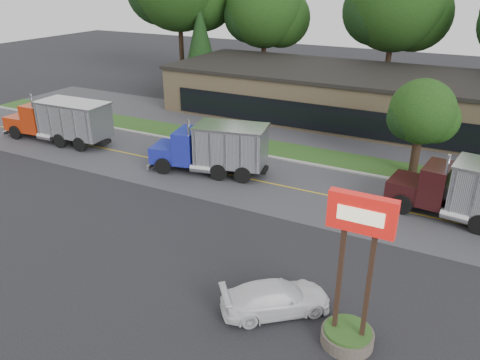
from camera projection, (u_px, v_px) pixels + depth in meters
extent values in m
plane|color=#2B2B2F|center=(156.00, 240.00, 23.49)|extent=(140.00, 140.00, 0.00)
cube|color=#4B4B4F|center=(239.00, 177.00, 30.77)|extent=(60.00, 8.00, 0.02)
cube|color=gold|center=(239.00, 177.00, 30.77)|extent=(60.00, 0.12, 0.01)
cube|color=#9E9E99|center=(266.00, 157.00, 34.17)|extent=(60.00, 0.30, 0.12)
cube|color=#254F1B|center=(276.00, 149.00, 35.63)|extent=(60.00, 3.40, 0.03)
cube|color=#4B4B4F|center=(299.00, 131.00, 39.67)|extent=(60.00, 7.00, 0.02)
cube|color=tan|center=(345.00, 96.00, 42.86)|extent=(32.00, 12.00, 4.00)
cylinder|color=#6B6054|center=(347.00, 337.00, 16.90)|extent=(1.90, 1.90, 0.50)
cylinder|color=#254F1B|center=(348.00, 330.00, 16.78)|extent=(1.70, 1.70, 0.10)
cube|color=#332116|center=(339.00, 279.00, 16.16)|extent=(0.16, 0.16, 5.00)
cube|color=#332116|center=(368.00, 288.00, 15.74)|extent=(0.16, 0.16, 5.00)
cube|color=red|center=(362.00, 214.00, 14.85)|extent=(2.20, 0.35, 1.30)
cube|color=beige|center=(360.00, 216.00, 14.70)|extent=(1.50, 0.04, 0.50)
cube|color=beige|center=(363.00, 211.00, 15.01)|extent=(1.50, 0.04, 0.50)
cylinder|color=#382619|center=(182.00, 56.00, 56.62)|extent=(0.56, 0.56, 6.22)
cylinder|color=#382619|center=(263.00, 66.00, 54.29)|extent=(0.56, 0.56, 4.70)
sphere|color=#16360E|center=(265.00, 8.00, 51.71)|extent=(8.59, 8.59, 8.59)
sphere|color=#16360E|center=(281.00, 18.00, 52.33)|extent=(6.44, 6.44, 6.44)
sphere|color=black|center=(250.00, 16.00, 51.95)|extent=(5.91, 5.91, 5.91)
cylinder|color=#382619|center=(386.00, 75.00, 48.22)|extent=(0.56, 0.56, 5.28)
sphere|color=#16360E|center=(396.00, 1.00, 45.32)|extent=(9.65, 9.65, 9.65)
sphere|color=#16360E|center=(415.00, 14.00, 46.01)|extent=(7.23, 7.23, 7.23)
sphere|color=black|center=(377.00, 11.00, 45.59)|extent=(6.63, 6.63, 6.63)
cylinder|color=#382619|center=(202.00, 84.00, 54.36)|extent=(0.44, 0.44, 1.00)
cone|color=black|center=(200.00, 42.00, 52.44)|extent=(4.19, 4.19, 8.58)
cylinder|color=#382619|center=(415.00, 157.00, 30.91)|extent=(0.56, 0.56, 2.28)
sphere|color=#16360E|center=(422.00, 112.00, 29.65)|extent=(4.18, 4.18, 4.18)
sphere|color=#16360E|center=(435.00, 119.00, 29.95)|extent=(3.13, 3.13, 3.13)
sphere|color=black|center=(410.00, 118.00, 29.77)|extent=(2.87, 2.87, 2.87)
cube|color=black|center=(62.00, 135.00, 37.04)|extent=(9.12, 1.42, 0.28)
cube|color=#BA2E0D|center=(24.00, 122.00, 38.35)|extent=(2.28, 2.40, 1.10)
cube|color=#BA2E0D|center=(39.00, 117.00, 37.42)|extent=(1.69, 2.47, 2.20)
cube|color=black|center=(32.00, 111.00, 37.52)|extent=(0.16, 2.10, 0.90)
cube|color=silver|center=(74.00, 119.00, 35.84)|extent=(5.54, 2.75, 2.50)
cube|color=silver|center=(72.00, 103.00, 35.31)|extent=(5.70, 2.91, 0.12)
cylinder|color=black|center=(38.00, 125.00, 39.45)|extent=(1.12, 0.40, 1.10)
cylinder|color=black|center=(16.00, 132.00, 37.54)|extent=(1.12, 0.40, 1.10)
cylinder|color=black|center=(91.00, 134.00, 37.23)|extent=(1.12, 0.40, 1.10)
cylinder|color=black|center=(70.00, 142.00, 35.33)|extent=(1.12, 0.40, 1.10)
cube|color=black|center=(213.00, 164.00, 31.28)|extent=(7.48, 2.52, 0.28)
cube|color=#1D25A0|center=(168.00, 152.00, 31.86)|extent=(2.22, 2.62, 1.10)
cube|color=#1D25A0|center=(187.00, 146.00, 31.26)|extent=(1.76, 2.62, 2.20)
cube|color=black|center=(179.00, 139.00, 31.24)|extent=(0.49, 2.07, 0.90)
cube|color=silver|center=(231.00, 146.00, 30.37)|extent=(4.87, 3.37, 2.50)
cube|color=silver|center=(231.00, 126.00, 29.84)|extent=(5.04, 3.54, 0.12)
cylinder|color=black|center=(177.00, 154.00, 33.06)|extent=(1.15, 0.57, 1.10)
cylinder|color=black|center=(163.00, 166.00, 31.03)|extent=(1.15, 0.57, 1.10)
cylinder|color=black|center=(241.00, 161.00, 31.89)|extent=(1.15, 0.57, 1.10)
cylinder|color=black|center=(231.00, 173.00, 29.87)|extent=(1.15, 0.57, 1.10)
cube|color=black|center=(467.00, 211.00, 25.12)|extent=(7.67, 1.88, 0.28)
cube|color=black|center=(407.00, 187.00, 26.60)|extent=(2.07, 2.50, 1.10)
cube|color=black|center=(436.00, 184.00, 25.59)|extent=(1.59, 2.54, 2.20)
cube|color=black|center=(426.00, 175.00, 25.73)|extent=(0.31, 2.09, 0.90)
cylinder|color=black|center=(414.00, 190.00, 27.61)|extent=(1.13, 0.48, 1.10)
cylinder|color=black|center=(402.00, 204.00, 25.87)|extent=(1.13, 0.48, 1.10)
imported|color=white|center=(276.00, 298.00, 18.34)|extent=(4.45, 4.16, 1.26)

